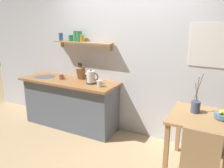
{
  "coord_description": "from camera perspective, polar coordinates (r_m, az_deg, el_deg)",
  "views": [
    {
      "loc": [
        1.54,
        -2.85,
        1.97
      ],
      "look_at": [
        -0.1,
        0.25,
        0.95
      ],
      "focal_mm": 37.3,
      "sensor_mm": 36.0,
      "label": 1
    }
  ],
  "objects": [
    {
      "name": "ground_plane",
      "position": [
        3.79,
        -0.45,
        -15.1
      ],
      "size": [
        14.0,
        14.0,
        0.0
      ],
      "primitive_type": "plane",
      "color": "tan"
    },
    {
      "name": "back_wall",
      "position": [
        3.79,
        6.96,
        6.72
      ],
      "size": [
        6.8,
        0.11,
        2.7
      ],
      "color": "silver",
      "rests_on": "ground_plane"
    },
    {
      "name": "kitchen_counter",
      "position": [
        4.33,
        -10.19,
        -4.57
      ],
      "size": [
        1.83,
        0.63,
        0.89
      ],
      "color": "slate",
      "rests_on": "ground_plane"
    },
    {
      "name": "wall_shelf",
      "position": [
        4.15,
        -8.26,
        10.87
      ],
      "size": [
        1.14,
        0.2,
        0.33
      ],
      "color": "tan"
    },
    {
      "name": "dining_table",
      "position": [
        3.19,
        21.85,
        -9.65
      ],
      "size": [
        0.87,
        0.78,
        0.77
      ],
      "color": "tan",
      "rests_on": "ground_plane"
    },
    {
      "name": "dining_chair_near",
      "position": [
        2.68,
        20.78,
        -17.8
      ],
      "size": [
        0.41,
        0.43,
        0.94
      ],
      "color": "tan",
      "rests_on": "ground_plane"
    },
    {
      "name": "fruit_bowl",
      "position": [
        3.16,
        25.75,
        -6.88
      ],
      "size": [
        0.23,
        0.23,
        0.12
      ],
      "color": "#51759E",
      "rests_on": "dining_table"
    },
    {
      "name": "twig_vase",
      "position": [
        3.2,
        19.81,
        -5.21
      ],
      "size": [
        0.12,
        0.12,
        0.52
      ],
      "color": "#475675",
      "rests_on": "dining_table"
    },
    {
      "name": "electric_kettle",
      "position": [
        3.88,
        -5.1,
        1.63
      ],
      "size": [
        0.25,
        0.16,
        0.24
      ],
      "color": "black",
      "rests_on": "kitchen_counter"
    },
    {
      "name": "knife_block",
      "position": [
        4.18,
        -7.55,
        2.78
      ],
      "size": [
        0.1,
        0.17,
        0.3
      ],
      "color": "brown",
      "rests_on": "kitchen_counter"
    },
    {
      "name": "coffee_mug_by_sink",
      "position": [
        4.26,
        -12.32,
        1.77
      ],
      "size": [
        0.12,
        0.08,
        0.09
      ],
      "color": "#C6664C",
      "rests_on": "kitchen_counter"
    },
    {
      "name": "coffee_mug_spare",
      "position": [
        3.7,
        -3.01,
        0.09
      ],
      "size": [
        0.12,
        0.08,
        0.1
      ],
      "color": "white",
      "rests_on": "kitchen_counter"
    }
  ]
}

